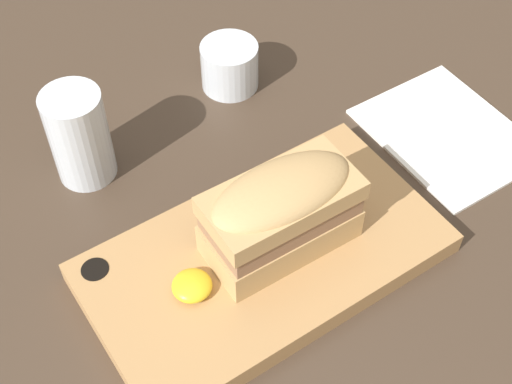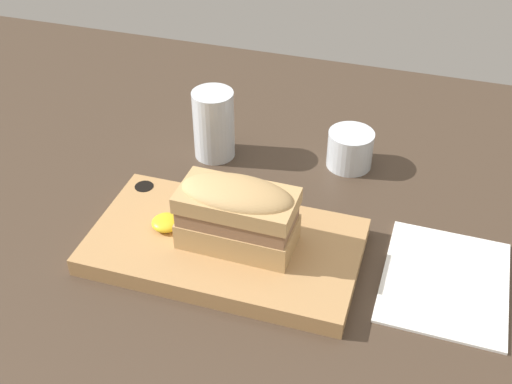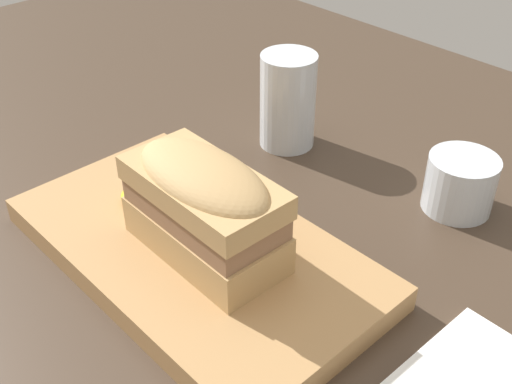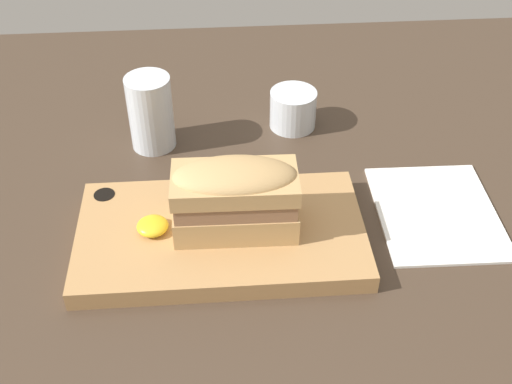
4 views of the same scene
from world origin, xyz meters
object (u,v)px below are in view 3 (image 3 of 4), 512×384
object	(u,v)px
water_glass	(288,107)
wine_glass	(460,186)
sandwich	(207,203)
serving_board	(197,249)

from	to	relation	value
water_glass	wine_glass	world-z (taller)	water_glass
sandwich	wine_glass	xyz separation A→B (cm)	(10.31, 25.50, -5.12)
wine_glass	serving_board	bearing A→B (deg)	-115.73
serving_board	wine_glass	distance (cm)	28.40
serving_board	wine_glass	xyz separation A→B (cm)	(12.31, 25.55, 1.42)
serving_board	wine_glass	size ratio (longest dim) A/B	4.96
serving_board	water_glass	distance (cm)	24.24
water_glass	wine_glass	xyz separation A→B (cm)	(21.85, 3.58, -2.28)
serving_board	sandwich	distance (cm)	6.84
serving_board	water_glass	world-z (taller)	water_glass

